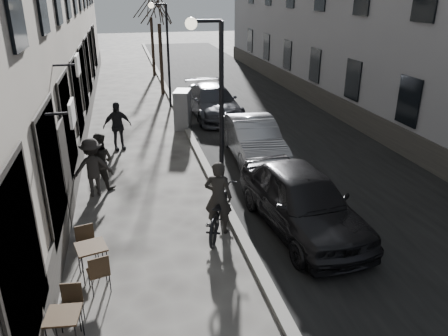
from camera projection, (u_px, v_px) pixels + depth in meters
name	position (u px, v px, depth m)	size (l,w,h in m)	color
road	(253.00, 112.00, 21.71)	(7.30, 60.00, 0.00)	black
kerb	(180.00, 115.00, 20.92)	(0.25, 60.00, 0.12)	slate
streetlamp_near	(215.00, 100.00, 10.66)	(0.90, 0.28, 5.09)	black
streetlamp_far	(164.00, 44.00, 21.46)	(0.90, 0.28, 5.09)	black
tree_near	(158.00, 9.00, 23.61)	(2.40, 2.40, 5.70)	black
tree_far	(150.00, 5.00, 29.01)	(2.40, 2.40, 5.70)	black
bistro_set_b	(65.00, 327.00, 7.33)	(0.62, 1.40, 0.81)	black
bistro_set_c	(93.00, 258.00, 9.16)	(0.76, 1.52, 0.87)	black
utility_cabinet	(183.00, 110.00, 18.88)	(0.61, 1.11, 1.67)	slate
bicycle	(218.00, 211.00, 10.82)	(0.77, 2.20, 1.16)	black
cyclist_rider	(218.00, 197.00, 10.68)	(0.69, 0.45, 1.89)	black
pedestrian_near	(100.00, 161.00, 13.14)	(0.85, 0.66, 1.75)	black
pedestrian_mid	(93.00, 167.00, 12.66)	(1.13, 0.65, 1.76)	black
pedestrian_far	(117.00, 126.00, 16.33)	(1.07, 0.45, 1.83)	black
car_near	(302.00, 200.00, 10.87)	(1.90, 4.73, 1.61)	black
car_mid	(253.00, 139.00, 15.53)	(1.54, 4.42, 1.46)	#9799A0
car_far	(213.00, 102.00, 20.62)	(2.05, 5.03, 1.46)	#32343B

